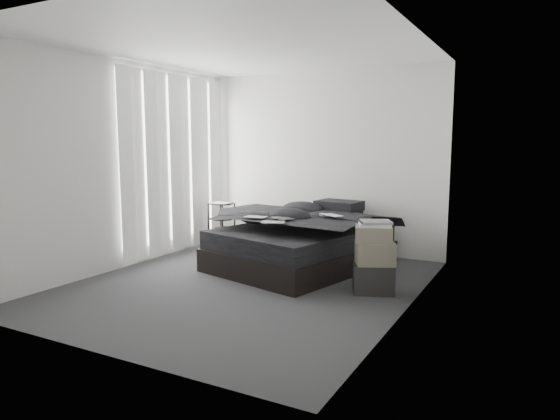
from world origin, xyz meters
The scene contains 25 objects.
floor centered at (0.00, 0.00, 0.00)m, with size 3.60×4.20×0.01m, color #353538.
ceiling centered at (0.00, 0.00, 2.60)m, with size 3.60×4.20×0.01m, color white.
wall_back centered at (0.00, 2.10, 1.30)m, with size 3.60×0.01×2.60m, color silver.
wall_front centered at (0.00, -2.10, 1.30)m, with size 3.60×0.01×2.60m, color silver.
wall_left centered at (-1.80, 0.00, 1.30)m, with size 0.01×4.20×2.60m, color silver.
wall_right centered at (1.80, 0.00, 1.30)m, with size 0.01×4.20×2.60m, color silver.
window_left centered at (-1.78, 0.90, 1.35)m, with size 0.02×2.00×2.30m, color white.
curtain_left centered at (-1.73, 0.90, 1.28)m, with size 0.06×2.12×2.48m, color white.
bed centered at (0.18, 1.02, 0.14)m, with size 1.59×2.10×0.29m, color black.
mattress centered at (0.18, 1.02, 0.40)m, with size 1.53×2.04×0.22m, color black.
duvet centered at (0.17, 0.97, 0.63)m, with size 1.55×1.80×0.24m, color black.
pillow_lower centered at (0.33, 1.82, 0.58)m, with size 0.63×0.43×0.14m, color black.
pillow_upper centered at (0.40, 1.79, 0.72)m, with size 0.59×0.41×0.13m, color black.
laptop centered at (0.57, 0.98, 0.77)m, with size 0.34×0.22×0.03m, color silver.
comic_a centered at (-0.20, 0.54, 0.76)m, with size 0.27×0.17×0.01m, color black.
comic_b centered at (0.13, 0.61, 0.77)m, with size 0.27×0.17×0.01m, color black.
comic_c centered at (0.19, 0.28, 0.77)m, with size 0.27×0.17×0.01m, color black.
side_stand centered at (-1.38, 1.50, 0.34)m, with size 0.37×0.37×0.68m, color black.
papers centered at (-1.37, 1.49, 0.68)m, with size 0.26×0.19×0.01m, color white.
floor_books centered at (-1.11, 1.14, 0.08)m, with size 0.16×0.23×0.16m, color black.
box_lower centered at (1.35, 0.39, 0.16)m, with size 0.42×0.33×0.31m, color black.
box_mid centered at (1.36, 0.38, 0.43)m, with size 0.39×0.31×0.24m, color #666050.
box_upper centered at (1.34, 0.39, 0.63)m, with size 0.38×0.30×0.16m, color #666050.
art_book_white centered at (1.35, 0.39, 0.73)m, with size 0.32×0.26×0.03m, color silver.
art_book_snake centered at (1.36, 0.38, 0.76)m, with size 0.31×0.25×0.03m, color silver.
Camera 1 is at (2.90, -4.62, 1.59)m, focal length 32.00 mm.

